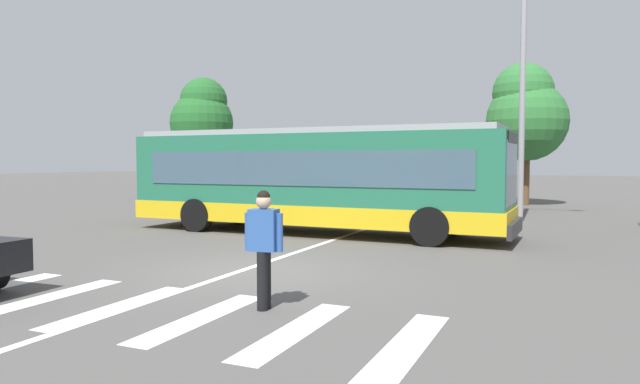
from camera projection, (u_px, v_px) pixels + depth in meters
ground_plane at (253, 270)px, 11.11m from camera, size 160.00×160.00×0.00m
city_transit_bus at (314, 179)px, 16.80m from camera, size 11.44×2.81×3.06m
pedestrian_crossing_street at (264, 243)px, 8.16m from camera, size 0.58×0.31×1.72m
parked_car_champagne at (359, 190)px, 26.78m from camera, size 1.97×4.55×1.35m
parked_car_charcoal at (419, 191)px, 25.63m from camera, size 2.22×4.65×1.35m
parked_car_red at (474, 193)px, 24.16m from camera, size 2.19×4.64×1.35m
twin_arm_street_lamp at (523, 66)px, 19.62m from camera, size 4.66×0.32×8.72m
background_tree_left at (202, 117)px, 30.82m from camera, size 3.40×3.40×6.63m
background_tree_right at (526, 113)px, 27.22m from camera, size 3.82×3.82×6.81m
crosswalk_painted_stripes at (159, 312)px, 8.05m from camera, size 7.64×2.70×0.01m
lane_center_line at (290, 254)px, 13.02m from camera, size 0.16×24.00×0.01m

